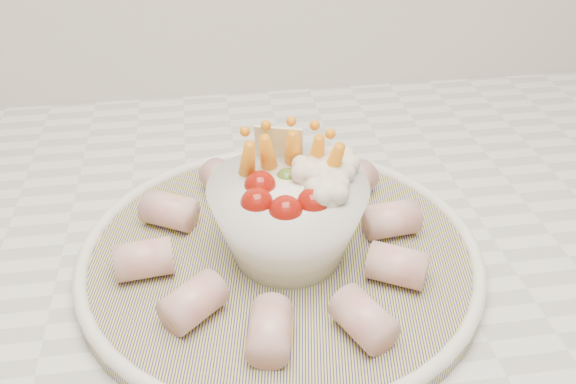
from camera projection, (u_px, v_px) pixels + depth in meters
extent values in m
cube|color=silver|center=(189.00, 249.00, 0.62)|extent=(2.04, 0.62, 0.04)
cylinder|color=navy|center=(280.00, 258.00, 0.56)|extent=(0.40, 0.40, 0.01)
torus|color=white|center=(280.00, 252.00, 0.56)|extent=(0.35, 0.35, 0.01)
sphere|color=maroon|center=(257.00, 204.00, 0.50)|extent=(0.03, 0.03, 0.03)
sphere|color=maroon|center=(286.00, 212.00, 0.49)|extent=(0.03, 0.03, 0.03)
sphere|color=maroon|center=(313.00, 204.00, 0.50)|extent=(0.03, 0.03, 0.03)
sphere|color=maroon|center=(260.00, 187.00, 0.52)|extent=(0.03, 0.03, 0.03)
sphere|color=#4B7125|center=(287.00, 180.00, 0.54)|extent=(0.02, 0.02, 0.02)
cone|color=orange|center=(268.00, 160.00, 0.54)|extent=(0.03, 0.04, 0.06)
cone|color=orange|center=(293.00, 156.00, 0.55)|extent=(0.02, 0.04, 0.06)
cone|color=orange|center=(316.00, 160.00, 0.54)|extent=(0.02, 0.04, 0.06)
cone|color=orange|center=(248.00, 167.00, 0.53)|extent=(0.02, 0.04, 0.06)
cone|color=orange|center=(332.00, 170.00, 0.53)|extent=(0.03, 0.04, 0.06)
sphere|color=silver|center=(332.00, 182.00, 0.53)|extent=(0.03, 0.03, 0.03)
sphere|color=silver|center=(328.00, 198.00, 0.51)|extent=(0.03, 0.03, 0.03)
sphere|color=silver|center=(338.00, 170.00, 0.54)|extent=(0.03, 0.03, 0.03)
sphere|color=silver|center=(311.00, 178.00, 0.53)|extent=(0.03, 0.03, 0.03)
cube|color=beige|center=(279.00, 148.00, 0.55)|extent=(0.04, 0.02, 0.05)
cylinder|color=#C3595B|center=(391.00, 219.00, 0.57)|extent=(0.05, 0.04, 0.03)
cylinder|color=#C3595B|center=(352.00, 184.00, 0.62)|extent=(0.06, 0.05, 0.03)
cylinder|color=#C3595B|center=(288.00, 167.00, 0.65)|extent=(0.04, 0.05, 0.03)
cylinder|color=#C3595B|center=(224.00, 183.00, 0.62)|extent=(0.05, 0.06, 0.03)
cylinder|color=#C3595B|center=(169.00, 210.00, 0.58)|extent=(0.06, 0.05, 0.03)
cylinder|color=#C3595B|center=(144.00, 259.00, 0.53)|extent=(0.05, 0.04, 0.03)
cylinder|color=#C3595B|center=(193.00, 302.00, 0.49)|extent=(0.06, 0.05, 0.03)
cylinder|color=#C3595B|center=(270.00, 331.00, 0.46)|extent=(0.04, 0.05, 0.03)
cylinder|color=#C3595B|center=(364.00, 319.00, 0.47)|extent=(0.05, 0.06, 0.03)
cylinder|color=#C3595B|center=(397.00, 266.00, 0.52)|extent=(0.06, 0.05, 0.03)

